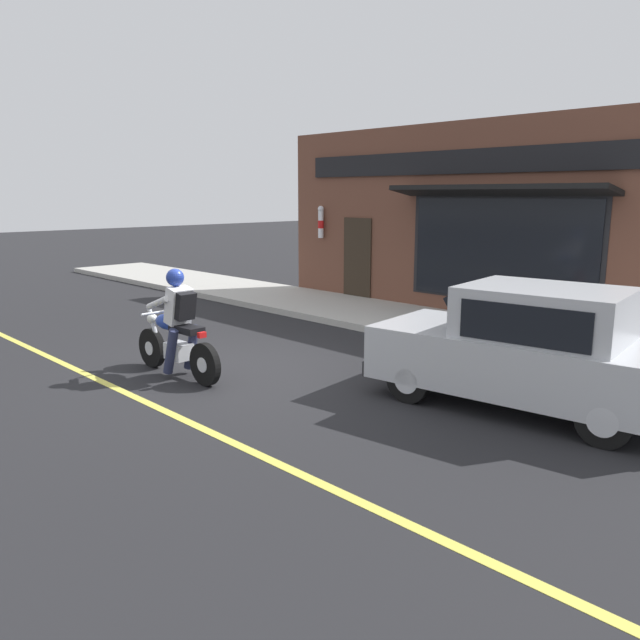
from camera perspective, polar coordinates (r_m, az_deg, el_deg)
name	(u,v)px	position (r m, az deg, el deg)	size (l,w,h in m)	color
ground_plane	(239,370)	(9.77, -7.40, -4.57)	(80.00, 80.00, 0.00)	black
sidewalk_curb	(320,305)	(14.97, 0.04, 1.41)	(2.60, 22.00, 0.14)	#ADAAA3
lane_stripe	(46,355)	(11.52, -23.78, -2.98)	(0.12, 19.80, 0.01)	#D1C64C
storefront_building	(458,221)	(14.18, 12.50, 8.87)	(1.25, 9.83, 4.20)	brown
motorcycle_with_rider	(177,332)	(9.47, -12.94, -1.07)	(0.56, 2.02, 1.62)	black
car_hatchback	(527,349)	(8.26, 18.43, -2.56)	(2.11, 3.96, 1.57)	black
fire_hydrant	(472,316)	(11.28, 13.73, 0.34)	(0.36, 0.24, 0.88)	red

